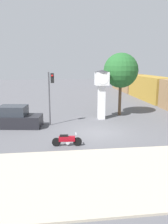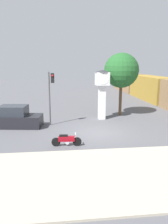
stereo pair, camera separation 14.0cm
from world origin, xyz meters
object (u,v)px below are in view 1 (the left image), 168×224
street_tree (121,71)px  parked_car (15,118)px  motorcycle (67,140)px  clock_tower (102,87)px  freight_train (149,88)px  traffic_light (51,89)px

street_tree → parked_car: size_ratio=1.42×
motorcycle → clock_tower: clock_tower is taller
freight_train → parked_car: (-17.16, -12.83, -0.95)m
clock_tower → parked_car: (-7.66, -1.85, -2.34)m
street_tree → parked_car: bearing=-161.8°
motorcycle → parked_car: bearing=133.3°
traffic_light → street_tree: street_tree is taller
traffic_light → parked_car: bearing=-175.4°
street_tree → clock_tower: bearing=-147.6°
clock_tower → motorcycle: bearing=-118.1°
freight_train → street_tree: (-7.31, -9.59, 2.81)m
clock_tower → freight_train: (9.50, 10.98, -1.39)m
motorcycle → street_tree: bearing=58.1°
freight_train → motorcycle: bearing=-126.5°
traffic_light → street_tree: size_ratio=0.72×
motorcycle → clock_tower: bearing=65.5°
street_tree → parked_car: (-9.85, -3.24, -3.76)m
freight_train → parked_car: bearing=-143.2°
parked_car → traffic_light: bearing=12.5°
clock_tower → street_tree: 2.96m
freight_train → traffic_light: bearing=-138.4°
motorcycle → traffic_light: 5.89m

